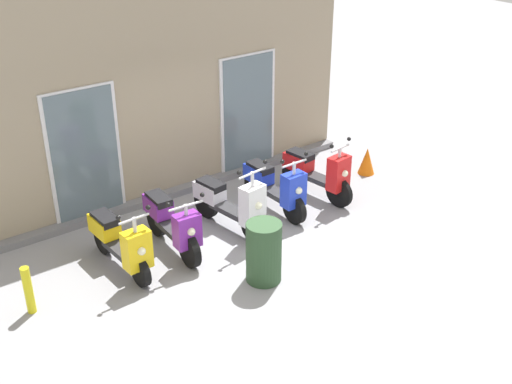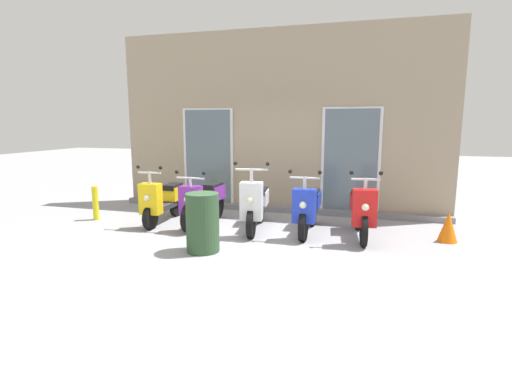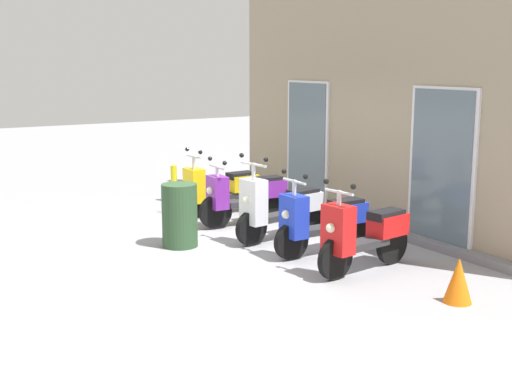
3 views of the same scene
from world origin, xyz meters
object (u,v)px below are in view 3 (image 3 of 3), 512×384
(scooter_purple, at_px, (245,197))
(scooter_white, at_px, (279,208))
(traffic_cone, at_px, (458,280))
(scooter_blue, at_px, (322,221))
(curb_bollard, at_px, (174,184))
(trash_bin, at_px, (180,215))
(scooter_yellow, at_px, (219,189))
(scooter_red, at_px, (364,234))

(scooter_purple, relative_size, scooter_white, 0.98)
(scooter_purple, xyz_separation_m, traffic_cone, (4.38, 0.17, -0.21))
(scooter_blue, bearing_deg, traffic_cone, 3.20)
(scooter_purple, relative_size, curb_bollard, 2.34)
(scooter_purple, bearing_deg, trash_bin, -66.66)
(trash_bin, bearing_deg, curb_bollard, 156.91)
(scooter_yellow, relative_size, curb_bollard, 2.23)
(scooter_blue, height_order, trash_bin, scooter_blue)
(scooter_purple, height_order, curb_bollard, scooter_purple)
(scooter_purple, bearing_deg, scooter_red, -0.03)
(curb_bollard, bearing_deg, trash_bin, -23.09)
(scooter_white, relative_size, traffic_cone, 3.21)
(scooter_red, xyz_separation_m, curb_bollard, (-5.27, -0.22, -0.15))
(scooter_red, bearing_deg, curb_bollard, -177.66)
(scooter_blue, height_order, scooter_red, scooter_red)
(trash_bin, bearing_deg, scooter_blue, 47.28)
(curb_bollard, bearing_deg, scooter_white, 3.01)
(scooter_yellow, height_order, curb_bollard, scooter_yellow)
(scooter_yellow, bearing_deg, traffic_cone, 1.96)
(scooter_purple, relative_size, trash_bin, 1.78)
(scooter_blue, bearing_deg, curb_bollard, -176.68)
(scooter_white, xyz_separation_m, traffic_cone, (3.31, 0.21, -0.23))
(scooter_blue, relative_size, trash_bin, 1.72)
(scooter_red, bearing_deg, scooter_purple, 179.97)
(scooter_white, height_order, trash_bin, scooter_white)
(scooter_yellow, xyz_separation_m, curb_bollard, (-1.45, -0.20, -0.11))
(scooter_blue, xyz_separation_m, traffic_cone, (2.35, 0.13, -0.21))
(scooter_yellow, height_order, traffic_cone, scooter_yellow)
(scooter_white, bearing_deg, scooter_red, 1.15)
(scooter_purple, relative_size, scooter_blue, 1.04)
(scooter_white, relative_size, scooter_red, 1.05)
(scooter_white, relative_size, curb_bollard, 2.38)
(traffic_cone, relative_size, trash_bin, 0.57)
(scooter_white, bearing_deg, traffic_cone, 3.56)
(scooter_blue, bearing_deg, scooter_yellow, -179.05)
(scooter_white, distance_m, scooter_red, 1.89)
(trash_bin, bearing_deg, scooter_yellow, 135.81)
(scooter_white, height_order, scooter_blue, scooter_white)
(scooter_purple, height_order, traffic_cone, scooter_purple)
(scooter_purple, xyz_separation_m, scooter_white, (1.07, -0.04, 0.02))
(scooter_white, distance_m, traffic_cone, 3.32)
(scooter_purple, bearing_deg, curb_bollard, -174.64)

